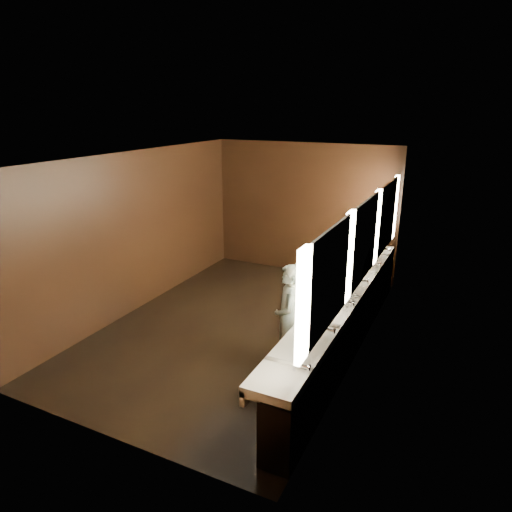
{
  "coord_description": "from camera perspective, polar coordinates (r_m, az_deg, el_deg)",
  "views": [
    {
      "loc": [
        3.27,
        -6.06,
        3.53
      ],
      "look_at": [
        0.32,
        0.0,
        1.29
      ],
      "focal_mm": 32.0,
      "sensor_mm": 36.0,
      "label": 1
    }
  ],
  "objects": [
    {
      "name": "ceiling",
      "position": [
        6.93,
        -2.45,
        12.34
      ],
      "size": [
        4.0,
        6.0,
        0.02
      ],
      "primitive_type": "cube",
      "color": "#2D2D2B",
      "rests_on": "wall_back"
    },
    {
      "name": "trash_bin",
      "position": [
        6.77,
        8.36,
        -10.41
      ],
      "size": [
        0.39,
        0.39,
        0.57
      ],
      "primitive_type": "cylinder",
      "rotation": [
        0.0,
        0.0,
        0.05
      ],
      "color": "black",
      "rests_on": "floor"
    },
    {
      "name": "wall_front",
      "position": [
        4.96,
        -19.04,
        -8.1
      ],
      "size": [
        4.0,
        0.02,
        2.8
      ],
      "primitive_type": "cube",
      "color": "black",
      "rests_on": "floor"
    },
    {
      "name": "floor",
      "position": [
        7.74,
        -2.17,
        -8.75
      ],
      "size": [
        6.0,
        6.0,
        0.0
      ],
      "primitive_type": "plane",
      "color": "black",
      "rests_on": "ground"
    },
    {
      "name": "sink_counter",
      "position": [
        6.94,
        11.1,
        -7.9
      ],
      "size": [
        0.55,
        5.4,
        1.01
      ],
      "color": "black",
      "rests_on": "floor"
    },
    {
      "name": "wall_back",
      "position": [
        9.87,
        5.98,
        5.83
      ],
      "size": [
        4.0,
        0.02,
        2.8
      ],
      "primitive_type": "cube",
      "color": "black",
      "rests_on": "floor"
    },
    {
      "name": "wall_right",
      "position": [
        6.55,
        13.32,
        -1.09
      ],
      "size": [
        0.02,
        6.0,
        2.8
      ],
      "primitive_type": "cube",
      "color": "black",
      "rests_on": "floor"
    },
    {
      "name": "wall_left",
      "position": [
        8.31,
        -14.57,
        2.95
      ],
      "size": [
        0.02,
        6.0,
        2.8
      ],
      "primitive_type": "cube",
      "color": "black",
      "rests_on": "floor"
    },
    {
      "name": "person",
      "position": [
        6.25,
        4.06,
        -7.79
      ],
      "size": [
        0.56,
        0.66,
        1.55
      ],
      "primitive_type": "imported",
      "rotation": [
        0.0,
        0.0,
        -1.18
      ],
      "color": "#98D2E2",
      "rests_on": "floor"
    },
    {
      "name": "mirror_band",
      "position": [
        6.45,
        13.38,
        1.87
      ],
      "size": [
        0.06,
        5.03,
        1.15
      ],
      "color": "#FFEEC6",
      "rests_on": "wall_right"
    }
  ]
}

